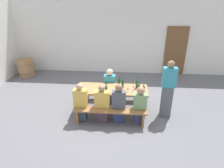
{
  "coord_description": "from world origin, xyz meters",
  "views": [
    {
      "loc": [
        0.4,
        -5.16,
        3.31
      ],
      "look_at": [
        0.0,
        0.0,
        0.9
      ],
      "focal_mm": 31.17,
      "sensor_mm": 36.0,
      "label": 1
    }
  ],
  "objects_px": {
    "wine_bottle_0": "(119,82)",
    "bench_far": "(114,90)",
    "tasting_table": "(112,91)",
    "standing_host": "(168,91)",
    "wine_bottle_5": "(143,90)",
    "seated_guest_far_0": "(110,86)",
    "wine_bottle_1": "(106,90)",
    "wine_glass_0": "(134,87)",
    "wine_bottle_2": "(137,84)",
    "wine_bottle_3": "(123,83)",
    "seated_guest_near_2": "(119,104)",
    "seated_guest_near_0": "(81,103)",
    "wine_glass_1": "(128,89)",
    "wine_bottle_4": "(139,89)",
    "seated_guest_near_1": "(102,104)",
    "seated_guest_near_3": "(140,105)",
    "wine_barrel": "(26,68)",
    "wooden_door": "(175,51)",
    "bench_near": "(110,113)"
  },
  "relations": [
    {
      "from": "bench_far",
      "to": "seated_guest_near_1",
      "type": "height_order",
      "value": "seated_guest_near_1"
    },
    {
      "from": "wine_bottle_2",
      "to": "seated_guest_far_0",
      "type": "relative_size",
      "value": 0.31
    },
    {
      "from": "tasting_table",
      "to": "seated_guest_near_1",
      "type": "relative_size",
      "value": 1.89
    },
    {
      "from": "wooden_door",
      "to": "standing_host",
      "type": "distance_m",
      "value": 3.53
    },
    {
      "from": "wine_bottle_2",
      "to": "wine_bottle_3",
      "type": "xyz_separation_m",
      "value": [
        -0.42,
        0.01,
        -0.0
      ]
    },
    {
      "from": "wine_bottle_3",
      "to": "seated_guest_near_2",
      "type": "relative_size",
      "value": 0.3
    },
    {
      "from": "wine_bottle_1",
      "to": "wine_glass_1",
      "type": "xyz_separation_m",
      "value": [
        0.61,
        0.15,
        -0.02
      ]
    },
    {
      "from": "wine_bottle_2",
      "to": "wine_bottle_3",
      "type": "height_order",
      "value": "wine_bottle_2"
    },
    {
      "from": "seated_guest_near_3",
      "to": "wine_bottle_4",
      "type": "bearing_deg",
      "value": 6.12
    },
    {
      "from": "bench_far",
      "to": "seated_guest_near_2",
      "type": "relative_size",
      "value": 1.73
    },
    {
      "from": "wine_bottle_1",
      "to": "tasting_table",
      "type": "bearing_deg",
      "value": 65.39
    },
    {
      "from": "wine_bottle_4",
      "to": "seated_guest_near_2",
      "type": "bearing_deg",
      "value": -148.5
    },
    {
      "from": "seated_guest_near_1",
      "to": "wine_bottle_1",
      "type": "bearing_deg",
      "value": -21.27
    },
    {
      "from": "wine_glass_1",
      "to": "wine_bottle_1",
      "type": "bearing_deg",
      "value": -166.35
    },
    {
      "from": "bench_near",
      "to": "wine_bottle_2",
      "type": "height_order",
      "value": "wine_bottle_2"
    },
    {
      "from": "bench_near",
      "to": "wine_bottle_5",
      "type": "bearing_deg",
      "value": 26.47
    },
    {
      "from": "wine_glass_0",
      "to": "seated_guest_near_2",
      "type": "relative_size",
      "value": 0.15
    },
    {
      "from": "bench_far",
      "to": "wine_glass_1",
      "type": "bearing_deg",
      "value": -61.08
    },
    {
      "from": "tasting_table",
      "to": "wine_bottle_1",
      "type": "distance_m",
      "value": 0.39
    },
    {
      "from": "tasting_table",
      "to": "seated_guest_near_2",
      "type": "height_order",
      "value": "seated_guest_near_2"
    },
    {
      "from": "tasting_table",
      "to": "seated_guest_near_1",
      "type": "xyz_separation_m",
      "value": [
        -0.23,
        -0.54,
        -0.15
      ]
    },
    {
      "from": "bench_far",
      "to": "wine_barrel",
      "type": "relative_size",
      "value": 2.69
    },
    {
      "from": "seated_guest_near_0",
      "to": "wine_bottle_3",
      "type": "bearing_deg",
      "value": -60.21
    },
    {
      "from": "bench_near",
      "to": "seated_guest_near_3",
      "type": "xyz_separation_m",
      "value": [
        0.81,
        0.15,
        0.18
      ]
    },
    {
      "from": "seated_guest_near_1",
      "to": "wine_barrel",
      "type": "relative_size",
      "value": 1.49
    },
    {
      "from": "bench_far",
      "to": "seated_guest_near_2",
      "type": "height_order",
      "value": "seated_guest_near_2"
    },
    {
      "from": "bench_far",
      "to": "wine_glass_0",
      "type": "bearing_deg",
      "value": -50.47
    },
    {
      "from": "wine_bottle_2",
      "to": "wine_glass_1",
      "type": "xyz_separation_m",
      "value": [
        -0.26,
        -0.26,
        -0.03
      ]
    },
    {
      "from": "wine_bottle_5",
      "to": "wine_glass_1",
      "type": "xyz_separation_m",
      "value": [
        -0.43,
        0.08,
        -0.01
      ]
    },
    {
      "from": "seated_guest_near_2",
      "to": "seated_guest_near_3",
      "type": "relative_size",
      "value": 1.05
    },
    {
      "from": "seated_guest_near_3",
      "to": "wine_bottle_0",
      "type": "bearing_deg",
      "value": 39.47
    },
    {
      "from": "wine_bottle_5",
      "to": "seated_guest_far_0",
      "type": "relative_size",
      "value": 0.25
    },
    {
      "from": "standing_host",
      "to": "seated_guest_far_0",
      "type": "bearing_deg",
      "value": -22.96
    },
    {
      "from": "wine_bottle_4",
      "to": "standing_host",
      "type": "xyz_separation_m",
      "value": [
        0.82,
        0.03,
        -0.04
      ]
    },
    {
      "from": "wine_bottle_4",
      "to": "seated_guest_near_0",
      "type": "bearing_deg",
      "value": -168.28
    },
    {
      "from": "bench_far",
      "to": "wine_bottle_5",
      "type": "bearing_deg",
      "value": -45.93
    },
    {
      "from": "bench_far",
      "to": "wine_bottle_0",
      "type": "bearing_deg",
      "value": -68.12
    },
    {
      "from": "wine_bottle_1",
      "to": "wine_glass_0",
      "type": "relative_size",
      "value": 1.82
    },
    {
      "from": "bench_far",
      "to": "wine_bottle_2",
      "type": "relative_size",
      "value": 5.62
    },
    {
      "from": "wine_glass_1",
      "to": "seated_guest_far_0",
      "type": "relative_size",
      "value": 0.12
    },
    {
      "from": "tasting_table",
      "to": "standing_host",
      "type": "xyz_separation_m",
      "value": [
        1.59,
        -0.18,
        0.16
      ]
    },
    {
      "from": "tasting_table",
      "to": "standing_host",
      "type": "distance_m",
      "value": 1.6
    },
    {
      "from": "wine_bottle_4",
      "to": "seated_guest_far_0",
      "type": "bearing_deg",
      "value": 139.68
    },
    {
      "from": "wine_bottle_2",
      "to": "wine_bottle_1",
      "type": "bearing_deg",
      "value": -154.79
    },
    {
      "from": "wine_bottle_1",
      "to": "seated_guest_near_0",
      "type": "relative_size",
      "value": 0.28
    },
    {
      "from": "wine_bottle_3",
      "to": "wine_glass_0",
      "type": "bearing_deg",
      "value": -29.91
    },
    {
      "from": "wine_bottle_2",
      "to": "seated_guest_far_0",
      "type": "distance_m",
      "value": 1.0
    },
    {
      "from": "wine_bottle_0",
      "to": "bench_far",
      "type": "bearing_deg",
      "value": 111.88
    },
    {
      "from": "bench_far",
      "to": "seated_guest_far_0",
      "type": "bearing_deg",
      "value": -127.26
    },
    {
      "from": "wine_glass_0",
      "to": "seated_guest_near_3",
      "type": "relative_size",
      "value": 0.16
    }
  ]
}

